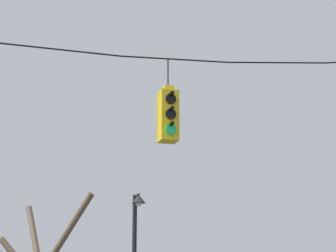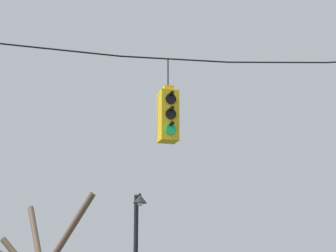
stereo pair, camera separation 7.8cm
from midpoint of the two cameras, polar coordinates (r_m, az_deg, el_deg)
name	(u,v)px [view 1 (the left image)]	position (r m, az deg, el deg)	size (l,w,h in m)	color
span_wire	(64,39)	(12.26, -9.24, 7.51)	(15.14, 0.03, 0.69)	black
traffic_light_near_right_pole	(168,115)	(12.22, -0.17, 0.93)	(0.34, 0.46, 1.62)	yellow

